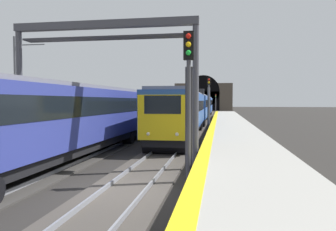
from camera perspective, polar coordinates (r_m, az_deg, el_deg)
name	(u,v)px	position (r m, az deg, el deg)	size (l,w,h in m)	color
ground_plane	(126,192)	(11.24, -7.57, -13.48)	(320.00, 320.00, 0.00)	#282623
platform_right	(252,183)	(10.71, 14.78, -11.65)	(112.00, 3.79, 0.98)	#9E9B93
platform_right_edge_strip	(200,166)	(10.57, 5.77, -9.03)	(112.00, 0.50, 0.01)	yellow
track_main_line	(126,191)	(11.23, -7.57, -13.27)	(160.00, 2.88, 0.21)	#423D38
track_adjacent_line	(8,185)	(13.18, -26.71, -11.14)	(160.00, 2.95, 0.21)	#383533
train_main_approaching	(198,107)	(45.98, 5.37, 1.57)	(57.71, 3.06, 4.84)	#264C99
train_adjacent_platform	(152,108)	(35.79, -2.93, 1.30)	(59.40, 3.19, 3.96)	navy
railway_signal_near	(189,93)	(11.84, 3.72, 4.05)	(0.39, 0.38, 5.67)	#38383D
railway_signal_mid	(209,100)	(33.20, 7.32, 2.78)	(0.39, 0.38, 5.52)	#4C4C54
railway_signal_far	(216,101)	(86.52, 8.55, 2.56)	(0.39, 0.38, 5.00)	#4C4C54
overhead_signal_gantry	(103,56)	(15.29, -11.53, 10.37)	(0.70, 8.86, 6.81)	#3F3F47
tunnel_portal	(203,97)	(104.18, 6.36, 3.34)	(3.07, 18.56, 11.35)	#51473D
catenary_mast_near	(16,90)	(24.57, -25.52, 4.22)	(0.22, 2.34, 7.57)	#595B60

